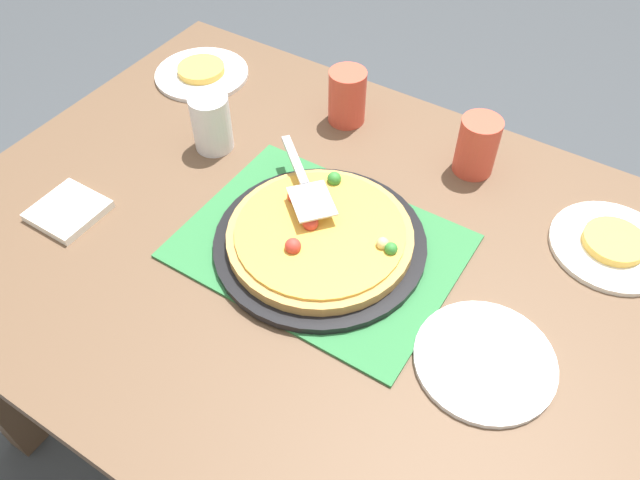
% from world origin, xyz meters
% --- Properties ---
extents(ground_plane, '(8.00, 8.00, 0.00)m').
position_xyz_m(ground_plane, '(0.00, 0.00, 0.00)').
color(ground_plane, '#3D4247').
extents(dining_table, '(1.40, 1.00, 0.75)m').
position_xyz_m(dining_table, '(0.00, 0.00, 0.64)').
color(dining_table, brown).
rests_on(dining_table, ground_plane).
extents(placemat, '(0.48, 0.36, 0.01)m').
position_xyz_m(placemat, '(0.00, 0.00, 0.75)').
color(placemat, '#2D753D').
rests_on(placemat, dining_table).
extents(pizza_pan, '(0.38, 0.38, 0.01)m').
position_xyz_m(pizza_pan, '(0.00, 0.00, 0.76)').
color(pizza_pan, black).
rests_on(pizza_pan, placemat).
extents(pizza, '(0.33, 0.33, 0.05)m').
position_xyz_m(pizza, '(0.00, -0.00, 0.78)').
color(pizza, tan).
rests_on(pizza, pizza_pan).
extents(plate_near_left, '(0.22, 0.22, 0.01)m').
position_xyz_m(plate_near_left, '(0.53, -0.31, 0.76)').
color(plate_near_left, white).
rests_on(plate_near_left, dining_table).
extents(plate_far_right, '(0.22, 0.22, 0.01)m').
position_xyz_m(plate_far_right, '(-0.44, -0.28, 0.76)').
color(plate_far_right, white).
rests_on(plate_far_right, dining_table).
extents(plate_side, '(0.22, 0.22, 0.01)m').
position_xyz_m(plate_side, '(-0.34, 0.06, 0.76)').
color(plate_side, white).
rests_on(plate_side, dining_table).
extents(served_slice_left, '(0.11, 0.11, 0.02)m').
position_xyz_m(served_slice_left, '(0.53, -0.31, 0.77)').
color(served_slice_left, '#EAB747').
rests_on(served_slice_left, plate_near_left).
extents(served_slice_right, '(0.11, 0.11, 0.02)m').
position_xyz_m(served_slice_right, '(-0.44, -0.28, 0.77)').
color(served_slice_right, '#EAB747').
rests_on(served_slice_right, plate_far_right).
extents(cup_near, '(0.08, 0.08, 0.12)m').
position_xyz_m(cup_near, '(-0.15, -0.34, 0.81)').
color(cup_near, '#E04C38').
rests_on(cup_near, dining_table).
extents(cup_far, '(0.08, 0.08, 0.12)m').
position_xyz_m(cup_far, '(0.34, -0.12, 0.81)').
color(cup_far, white).
rests_on(cup_far, dining_table).
extents(cup_corner, '(0.08, 0.08, 0.12)m').
position_xyz_m(cup_corner, '(0.15, -0.35, 0.81)').
color(cup_corner, '#E04C38').
rests_on(cup_corner, dining_table).
extents(pizza_server, '(0.20, 0.18, 0.01)m').
position_xyz_m(pizza_server, '(0.07, -0.06, 0.82)').
color(pizza_server, silver).
rests_on(pizza_server, pizza).
extents(napkin_stack, '(0.12, 0.12, 0.02)m').
position_xyz_m(napkin_stack, '(0.45, 0.18, 0.76)').
color(napkin_stack, white).
rests_on(napkin_stack, dining_table).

